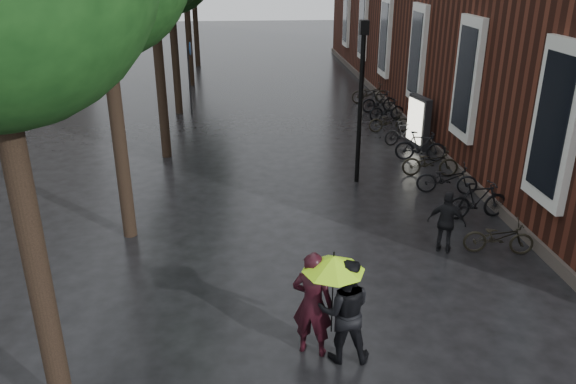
{
  "coord_description": "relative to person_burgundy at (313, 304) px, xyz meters",
  "views": [
    {
      "loc": [
        -1.25,
        -5.63,
        6.25
      ],
      "look_at": [
        -0.27,
        6.27,
        1.31
      ],
      "focal_mm": 35.0,
      "sensor_mm": 36.0,
      "label": 1
    }
  ],
  "objects": [
    {
      "name": "lime_umbrella",
      "position": [
        0.3,
        -0.17,
        0.85
      ],
      "size": [
        1.02,
        1.02,
        1.51
      ],
      "rotation": [
        0.0,
        0.0,
        -0.32
      ],
      "color": "black",
      "rests_on": "ground"
    },
    {
      "name": "lamp_post",
      "position": [
        2.35,
        7.91,
        1.91
      ],
      "size": [
        0.24,
        0.24,
        4.74
      ],
      "rotation": [
        0.0,
        0.0,
        -0.01
      ],
      "color": "black",
      "rests_on": "ground"
    },
    {
      "name": "cycle_sign",
      "position": [
        -3.26,
        16.68,
        1.07
      ],
      "size": [
        0.16,
        0.56,
        3.08
      ],
      "rotation": [
        0.0,
        0.0,
        -0.02
      ],
      "color": "#262628",
      "rests_on": "ground"
    },
    {
      "name": "pedestrian_walking",
      "position": [
        3.5,
        3.34,
        -0.23
      ],
      "size": [
        0.93,
        0.71,
        1.47
      ],
      "primitive_type": "imported",
      "rotation": [
        0.0,
        0.0,
        2.66
      ],
      "color": "black",
      "rests_on": "ground"
    },
    {
      "name": "ad_lightbox",
      "position": [
        5.17,
        11.09,
        -0.04
      ],
      "size": [
        0.28,
        1.22,
        1.85
      ],
      "rotation": [
        0.0,
        0.0,
        0.19
      ],
      "color": "black",
      "rests_on": "ground"
    },
    {
      "name": "person_burgundy",
      "position": [
        0.0,
        0.0,
        0.0
      ],
      "size": [
        0.82,
        0.69,
        1.93
      ],
      "primitive_type": "imported",
      "rotation": [
        0.0,
        0.0,
        2.76
      ],
      "color": "black",
      "rests_on": "ground"
    },
    {
      "name": "parked_bicycles",
      "position": [
        4.82,
        10.62,
        -0.5
      ],
      "size": [
        2.05,
        15.55,
        1.01
      ],
      "color": "black",
      "rests_on": "ground"
    },
    {
      "name": "person_black",
      "position": [
        0.51,
        -0.19,
        -0.03
      ],
      "size": [
        0.97,
        0.79,
        1.86
      ],
      "primitive_type": "imported",
      "rotation": [
        0.0,
        0.0,
        3.05
      ],
      "color": "black",
      "rests_on": "ground"
    }
  ]
}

